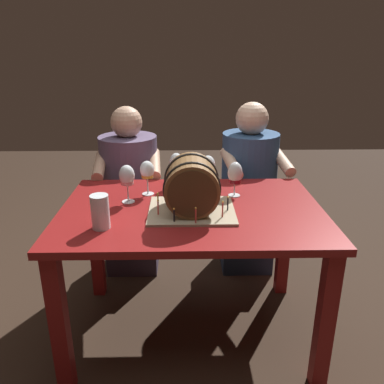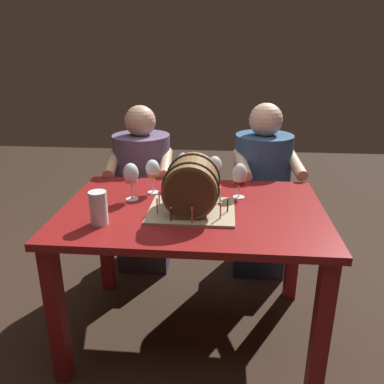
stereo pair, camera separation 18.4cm
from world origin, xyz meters
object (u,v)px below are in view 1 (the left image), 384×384
Objects in this scene: dining_table at (192,229)px; wine_glass_amber at (147,171)px; wine_glass_empty at (208,166)px; wine_glass_rose at (127,177)px; wine_glass_white at (176,164)px; wine_glass_red at (235,174)px; person_seated_left at (131,195)px; barrel_cake at (192,187)px; person_seated_right at (248,193)px; beer_pint at (100,213)px.

dining_table is 0.38m from wine_glass_amber.
wine_glass_empty is 0.94× the size of wine_glass_rose.
wine_glass_white is (0.15, 0.13, -0.00)m from wine_glass_amber.
person_seated_left reaches higher than wine_glass_red.
person_seated_right reaches higher than barrel_cake.
wine_glass_empty is 0.18m from wine_glass_white.
barrel_cake is 0.91m from person_seated_right.
wine_glass_rose is 0.32m from beer_pint.
wine_glass_rose is (-0.24, -0.23, 0.01)m from wine_glass_white.
barrel_cake is 2.69× the size of beer_pint.
dining_table is at bearing -60.60° from person_seated_left.
person_seated_left reaches higher than beer_pint.
wine_glass_amber is at bearing 134.06° from barrel_cake.
barrel_cake is at bearing 23.12° from beer_pint.
barrel_cake reaches higher than beer_pint.
person_seated_left is at bearing 119.40° from dining_table.
wine_glass_rose is at bearing -171.92° from wine_glass_red.
dining_table is 3.13× the size of barrel_cake.
dining_table is at bearing 28.87° from beer_pint.
barrel_cake is at bearing -137.65° from wine_glass_red.
dining_table is 6.93× the size of wine_glass_red.
wine_glass_empty is at bearing 17.87° from wine_glass_amber.
person_seated_right is at bearing 60.55° from dining_table.
wine_glass_empty is at bearing 27.18° from wine_glass_rose.
wine_glass_rose is at bearing 158.03° from barrel_cake.
wine_glass_empty is 0.60m from person_seated_right.
barrel_cake reaches higher than wine_glass_red.
wine_glass_white is 0.62m from beer_pint.
beer_pint is at bearing -112.39° from wine_glass_amber.
dining_table is 0.49m from beer_pint.
wine_glass_red is 0.89m from person_seated_left.
wine_glass_red is at bearing 31.09° from beer_pint.
beer_pint is (-0.63, -0.38, -0.05)m from wine_glass_red.
person_seated_right reaches higher than dining_table.
beer_pint is (-0.40, -0.17, -0.06)m from barrel_cake.
wine_glass_rose reaches higher than wine_glass_empty.
wine_glass_red is at bearing -45.60° from wine_glass_empty.
wine_glass_white is 0.69m from person_seated_right.
dining_table is at bearing -108.13° from wine_glass_empty.
person_seated_right reaches higher than beer_pint.
barrel_cake is at bearing -77.68° from wine_glass_white.
person_seated_right is (0.30, 0.41, -0.32)m from wine_glass_empty.
wine_glass_rose is 0.71m from person_seated_left.
wine_glass_amber is at bearing -140.09° from wine_glass_white.
wine_glass_amber is 0.16× the size of person_seated_right.
wine_glass_red is 0.73m from beer_pint.
barrel_cake is 0.35× the size of person_seated_right.
wine_glass_rose is at bearing -135.80° from wine_glass_white.
wine_glass_amber is (-0.23, 0.24, 0.00)m from barrel_cake.
wine_glass_amber is (-0.23, 0.19, 0.24)m from dining_table.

